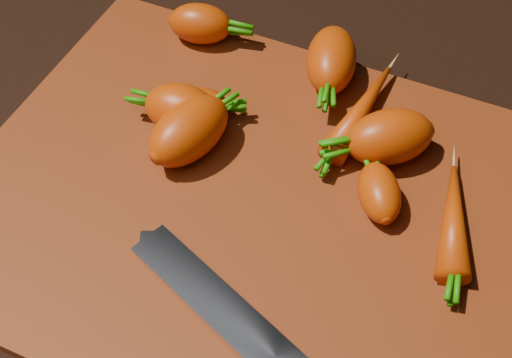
% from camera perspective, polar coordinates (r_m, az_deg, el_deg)
% --- Properties ---
extents(ground, '(2.00, 2.00, 0.01)m').
position_cam_1_polar(ground, '(0.63, -0.37, -2.63)').
color(ground, black).
extents(cutting_board, '(0.50, 0.40, 0.01)m').
position_cam_1_polar(cutting_board, '(0.62, -0.38, -2.04)').
color(cutting_board, maroon).
rests_on(cutting_board, ground).
extents(carrot_0, '(0.07, 0.06, 0.04)m').
position_cam_1_polar(carrot_0, '(0.75, -4.49, 12.29)').
color(carrot_0, '#C63800').
rests_on(carrot_0, cutting_board).
extents(carrot_1, '(0.07, 0.05, 0.05)m').
position_cam_1_polar(carrot_1, '(0.66, -5.92, 5.52)').
color(carrot_1, '#C63800').
rests_on(carrot_1, cutting_board).
extents(carrot_2, '(0.07, 0.09, 0.05)m').
position_cam_1_polar(carrot_2, '(0.70, 6.04, 9.47)').
color(carrot_2, '#C63800').
rests_on(carrot_2, cutting_board).
extents(carrot_3, '(0.07, 0.10, 0.05)m').
position_cam_1_polar(carrot_3, '(0.63, -5.39, 3.87)').
color(carrot_3, '#C63800').
rests_on(carrot_3, cutting_board).
extents(carrot_4, '(0.09, 0.09, 0.05)m').
position_cam_1_polar(carrot_4, '(0.64, 10.63, 3.33)').
color(carrot_4, '#C63800').
rests_on(carrot_4, cutting_board).
extents(carrot_5, '(0.06, 0.05, 0.03)m').
position_cam_1_polar(carrot_5, '(0.67, -4.40, 5.92)').
color(carrot_5, '#C63800').
rests_on(carrot_5, cutting_board).
extents(carrot_6, '(0.06, 0.07, 0.04)m').
position_cam_1_polar(carrot_6, '(0.61, 9.82, -1.09)').
color(carrot_6, '#C63800').
rests_on(carrot_6, cutting_board).
extents(carrot_7, '(0.04, 0.13, 0.03)m').
position_cam_1_polar(carrot_7, '(0.67, 8.44, 5.51)').
color(carrot_7, '#C63800').
rests_on(carrot_7, cutting_board).
extents(carrot_8, '(0.06, 0.12, 0.03)m').
position_cam_1_polar(carrot_8, '(0.61, 15.51, -3.10)').
color(carrot_8, '#C63800').
rests_on(carrot_8, cutting_board).
extents(knife, '(0.29, 0.14, 0.02)m').
position_cam_1_polar(knife, '(0.54, -1.22, -11.62)').
color(knife, gray).
rests_on(knife, cutting_board).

